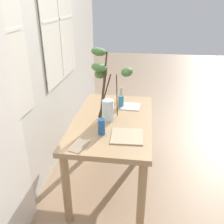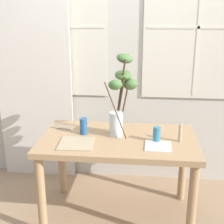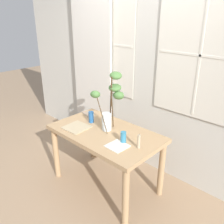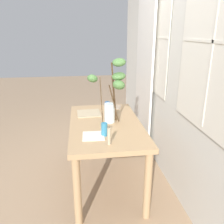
{
  "view_description": "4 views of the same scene",
  "coord_description": "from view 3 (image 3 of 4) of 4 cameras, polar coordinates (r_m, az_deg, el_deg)",
  "views": [
    {
      "loc": [
        -2.16,
        -0.3,
        1.83
      ],
      "look_at": [
        -0.07,
        0.0,
        0.86
      ],
      "focal_mm": 39.71,
      "sensor_mm": 36.0,
      "label": 1
    },
    {
      "loc": [
        0.2,
        -2.41,
        1.76
      ],
      "look_at": [
        -0.06,
        -0.0,
        0.98
      ],
      "focal_mm": 49.84,
      "sensor_mm": 36.0,
      "label": 2
    },
    {
      "loc": [
        1.77,
        -1.76,
        2.05
      ],
      "look_at": [
        0.03,
        0.08,
        0.98
      ],
      "focal_mm": 38.71,
      "sensor_mm": 36.0,
      "label": 3
    },
    {
      "loc": [
        2.33,
        -0.25,
        1.69
      ],
      "look_at": [
        -0.02,
        0.07,
        0.87
      ],
      "focal_mm": 37.62,
      "sensor_mm": 36.0,
      "label": 4
    }
  ],
  "objects": [
    {
      "name": "plate_square_left",
      "position": [
        2.93,
        -8.35,
        -3.58
      ],
      "size": [
        0.28,
        0.28,
        0.01
      ],
      "primitive_type": "cube",
      "rotation": [
        0.0,
        0.0,
        0.05
      ],
      "color": "tan",
      "rests_on": "dining_table"
    },
    {
      "name": "pillar_candle",
      "position": [
        2.47,
        6.35,
        -6.94
      ],
      "size": [
        0.03,
        0.03,
        0.16
      ],
      "color": "tan",
      "rests_on": "dining_table"
    },
    {
      "name": "back_wall_with_windows",
      "position": [
        3.16,
        8.59,
        10.99
      ],
      "size": [
        5.1,
        0.14,
        2.82
      ],
      "color": "beige",
      "rests_on": "ground"
    },
    {
      "name": "drinking_glass_blue_right",
      "position": [
        2.57,
        2.7,
        -5.97
      ],
      "size": [
        0.06,
        0.06,
        0.12
      ],
      "primitive_type": "cylinder",
      "color": "teal",
      "rests_on": "dining_table"
    },
    {
      "name": "napkin_folded",
      "position": [
        3.29,
        -5.63,
        -0.47
      ],
      "size": [
        0.21,
        0.15,
        0.0
      ],
      "primitive_type": "cube",
      "rotation": [
        0.0,
        0.0,
        -0.25
      ],
      "color": "gray",
      "rests_on": "dining_table"
    },
    {
      "name": "ground",
      "position": [
        3.23,
        -1.42,
        -16.59
      ],
      "size": [
        14.0,
        14.0,
        0.0
      ],
      "primitive_type": "plane",
      "color": "#9E7F60"
    },
    {
      "name": "drinking_glass_blue_left",
      "position": [
        3.02,
        -4.95,
        -1.2
      ],
      "size": [
        0.06,
        0.06,
        0.14
      ],
      "primitive_type": "cylinder",
      "color": "#235693",
      "rests_on": "dining_table"
    },
    {
      "name": "plate_square_right",
      "position": [
        2.52,
        1.26,
        -8.03
      ],
      "size": [
        0.21,
        0.21,
        0.01
      ],
      "primitive_type": "cube",
      "rotation": [
        0.0,
        0.0,
        -0.04
      ],
      "color": "silver",
      "rests_on": "dining_table"
    },
    {
      "name": "vase_with_branches",
      "position": [
        2.71,
        -0.39,
        2.33
      ],
      "size": [
        0.29,
        0.43,
        0.7
      ],
      "color": "silver",
      "rests_on": "dining_table"
    },
    {
      "name": "dining_table",
      "position": [
        2.87,
        -1.54,
        -6.63
      ],
      "size": [
        1.3,
        0.76,
        0.75
      ],
      "color": "tan",
      "rests_on": "ground"
    },
    {
      "name": "curtain_sheer_side",
      "position": [
        3.72,
        -4.79,
        10.68
      ],
      "size": [
        0.8,
        0.03,
        2.54
      ],
      "primitive_type": "cube",
      "color": "silver",
      "rests_on": "ground"
    }
  ]
}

